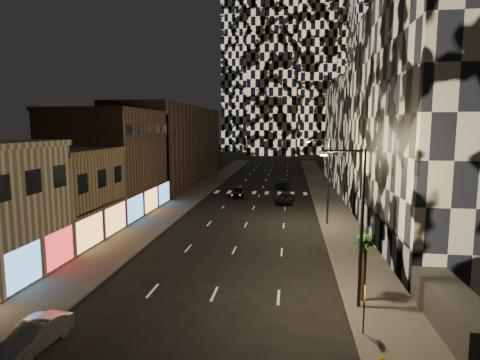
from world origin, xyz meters
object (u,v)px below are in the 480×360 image
(streetlight_far, at_px, (326,175))
(ped_sign, at_px, (364,301))
(car_dark_midlane, at_px, (238,192))
(streetlight_near, at_px, (358,217))
(car_silver_parked, at_px, (34,336))
(car_dark_oncoming, at_px, (283,183))
(car_dark_rightlane, at_px, (285,199))
(palm_tree, at_px, (365,246))

(streetlight_far, xyz_separation_m, ped_sign, (-0.06, -23.14, -3.48))
(streetlight_far, xyz_separation_m, car_dark_midlane, (-11.38, 15.72, -4.58))
(streetlight_near, bearing_deg, car_silver_parked, -158.29)
(streetlight_near, height_order, car_dark_midlane, streetlight_near)
(car_dark_oncoming, distance_m, ped_sign, 49.77)
(car_silver_parked, relative_size, car_dark_midlane, 0.89)
(car_dark_oncoming, relative_size, ped_sign, 1.98)
(car_silver_parked, bearing_deg, car_dark_rightlane, 79.82)
(car_dark_oncoming, relative_size, car_dark_rightlane, 1.04)
(car_silver_parked, height_order, palm_tree, palm_tree)
(streetlight_far, distance_m, ped_sign, 23.40)
(streetlight_far, xyz_separation_m, car_silver_parked, (-15.55, -26.19, -4.68))
(car_dark_oncoming, distance_m, car_dark_rightlane, 14.94)
(streetlight_near, distance_m, ped_sign, 4.69)
(car_dark_midlane, distance_m, car_dark_rightlane, 8.22)
(streetlight_far, relative_size, car_dark_oncoming, 1.78)
(streetlight_far, relative_size, car_dark_midlane, 1.98)
(car_dark_rightlane, bearing_deg, car_silver_parked, -101.02)
(car_dark_rightlane, bearing_deg, car_dark_midlane, 154.27)
(car_dark_midlane, height_order, car_dark_rightlane, car_dark_midlane)
(car_dark_rightlane, bearing_deg, streetlight_near, -76.58)
(palm_tree, bearing_deg, car_dark_midlane, 109.05)
(car_dark_midlane, height_order, car_dark_oncoming, car_dark_midlane)
(streetlight_far, height_order, car_dark_oncoming, streetlight_far)
(palm_tree, bearing_deg, ped_sign, -99.85)
(streetlight_far, height_order, palm_tree, streetlight_far)
(car_dark_rightlane, distance_m, palm_tree, 31.09)
(car_silver_parked, xyz_separation_m, palm_tree, (16.20, 7.09, 2.77))
(car_dark_midlane, bearing_deg, car_dark_oncoming, 50.99)
(ped_sign, distance_m, palm_tree, 4.39)
(car_dark_midlane, height_order, ped_sign, ped_sign)
(car_silver_parked, height_order, car_dark_oncoming, car_dark_oncoming)
(streetlight_far, distance_m, car_silver_parked, 30.82)
(streetlight_far, bearing_deg, car_dark_oncoming, 100.42)
(ped_sign, relative_size, palm_tree, 0.64)
(streetlight_far, relative_size, car_silver_parked, 2.22)
(streetlight_far, relative_size, car_dark_rightlane, 1.85)
(ped_sign, bearing_deg, car_dark_midlane, 114.16)
(car_dark_rightlane, bearing_deg, palm_tree, -75.17)
(car_dark_oncoming, distance_m, palm_tree, 45.90)
(car_dark_rightlane, bearing_deg, streetlight_far, -63.65)
(streetlight_far, relative_size, palm_tree, 2.26)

